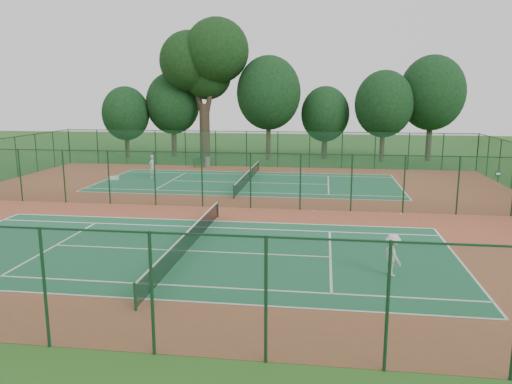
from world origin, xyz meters
TOP-DOWN VIEW (x-y plane):
  - ground at (0.00, 0.00)m, footprint 120.00×120.00m
  - red_pad at (0.00, 0.00)m, footprint 40.00×36.00m
  - court_near at (0.00, -9.00)m, footprint 23.77×10.97m
  - court_far at (0.00, 9.00)m, footprint 23.77×10.97m
  - fence_north at (0.00, 18.00)m, footprint 40.00×0.09m
  - fence_south at (0.00, -18.00)m, footprint 40.00×0.09m
  - fence_divider at (0.00, 0.00)m, footprint 40.00×0.09m
  - tennis_net_near at (0.00, -9.00)m, footprint 0.10×12.90m
  - tennis_net_far at (0.00, 9.00)m, footprint 0.10×12.90m
  - player_near at (8.76, -10.93)m, footprint 0.98×1.23m
  - player_far at (-8.36, 10.10)m, footprint 0.68×0.83m
  - trash_bin at (-5.26, 17.05)m, footprint 0.58×0.58m
  - bench at (-5.93, 16.90)m, footprint 1.45×0.90m
  - kit_bag at (-11.29, 8.77)m, footprint 0.90×0.51m
  - stray_ball_a at (5.44, -0.35)m, footprint 0.07×0.07m
  - stray_ball_b at (9.47, -0.66)m, footprint 0.07×0.07m
  - stray_ball_c at (0.46, -0.42)m, footprint 0.08×0.08m
  - big_tree at (-6.83, 23.29)m, footprint 9.70×7.10m
  - evergreen_row at (0.50, 24.25)m, footprint 39.00×5.00m

SIDE VIEW (x-z plane):
  - ground at x=0.00m, z-range 0.00..0.00m
  - evergreen_row at x=0.50m, z-range -6.00..6.00m
  - red_pad at x=0.00m, z-range 0.00..0.01m
  - court_near at x=0.00m, z-range 0.01..0.02m
  - court_far at x=0.00m, z-range 0.01..0.02m
  - stray_ball_a at x=5.44m, z-range 0.01..0.08m
  - stray_ball_b at x=9.47m, z-range 0.01..0.08m
  - stray_ball_c at x=0.46m, z-range 0.01..0.09m
  - kit_bag at x=-11.29m, z-range 0.01..0.33m
  - bench at x=-5.93m, z-range 0.02..0.89m
  - trash_bin at x=-5.26m, z-range 0.01..1.01m
  - tennis_net_near at x=0.00m, z-range 0.06..1.03m
  - tennis_net_far at x=0.00m, z-range 0.06..1.03m
  - player_near at x=8.76m, z-range 0.02..1.69m
  - player_far at x=-8.36m, z-range 0.02..1.99m
  - fence_north at x=0.00m, z-range 0.01..3.51m
  - fence_south at x=0.00m, z-range 0.01..3.51m
  - fence_divider at x=0.00m, z-range 0.01..3.51m
  - big_tree at x=-6.83m, z-range 3.10..17.99m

